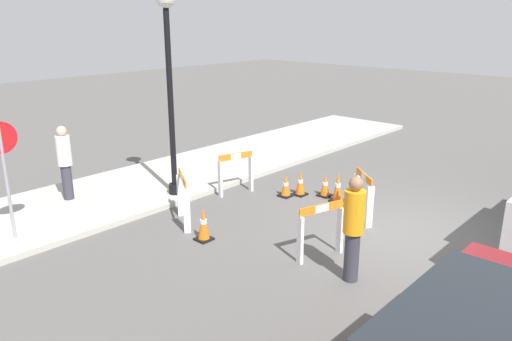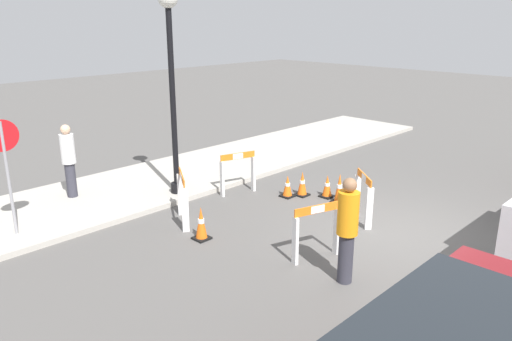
# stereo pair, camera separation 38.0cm
# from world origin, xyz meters

# --- Properties ---
(ground_plane) EXTENTS (60.00, 60.00, 0.00)m
(ground_plane) POSITION_xyz_m (0.00, 0.00, 0.00)
(ground_plane) COLOR #565451
(sidewalk_slab) EXTENTS (18.00, 3.20, 0.11)m
(sidewalk_slab) POSITION_xyz_m (0.00, 6.10, 0.06)
(sidewalk_slab) COLOR #ADA89E
(sidewalk_slab) RESTS_ON ground_plane
(streetlamp_post) EXTENTS (0.44, 0.44, 4.62)m
(streetlamp_post) POSITION_xyz_m (-1.80, 4.94, 3.11)
(streetlamp_post) COLOR black
(streetlamp_post) RESTS_ON sidewalk_slab
(stop_sign) EXTENTS (0.60, 0.06, 2.24)m
(stop_sign) POSITION_xyz_m (-5.42, 5.27, 1.62)
(stop_sign) COLOR gray
(stop_sign) RESTS_ON sidewalk_slab
(barricade_0) EXTENTS (0.93, 0.41, 1.02)m
(barricade_0) POSITION_xyz_m (-2.02, 0.61, 0.56)
(barricade_0) COLOR white
(barricade_0) RESTS_ON ground_plane
(barricade_1) EXTENTS (0.69, 0.78, 1.04)m
(barricade_1) POSITION_xyz_m (0.02, 0.97, 0.57)
(barricade_1) COLOR white
(barricade_1) RESTS_ON ground_plane
(barricade_2) EXTENTS (0.91, 0.39, 1.02)m
(barricade_2) POSITION_xyz_m (-0.61, 4.09, 0.56)
(barricade_2) COLOR white
(barricade_2) RESTS_ON ground_plane
(barricade_3) EXTENTS (0.63, 0.90, 1.08)m
(barricade_3) POSITION_xyz_m (-2.67, 3.58, 0.60)
(barricade_3) COLOR white
(barricade_3) RESTS_ON ground_plane
(traffic_cone_0) EXTENTS (0.30, 0.30, 0.60)m
(traffic_cone_0) POSITION_xyz_m (0.36, 2.87, 0.29)
(traffic_cone_0) COLOR black
(traffic_cone_0) RESTS_ON ground_plane
(traffic_cone_1) EXTENTS (0.30, 0.30, 0.53)m
(traffic_cone_1) POSITION_xyz_m (0.05, 3.07, 0.25)
(traffic_cone_1) COLOR black
(traffic_cone_1) RESTS_ON ground_plane
(traffic_cone_2) EXTENTS (0.30, 0.30, 0.54)m
(traffic_cone_2) POSITION_xyz_m (0.70, 2.38, 0.26)
(traffic_cone_2) COLOR black
(traffic_cone_2) RESTS_ON ground_plane
(traffic_cone_3) EXTENTS (0.30, 0.30, 0.67)m
(traffic_cone_3) POSITION_xyz_m (-2.92, 2.69, 0.32)
(traffic_cone_3) COLOR black
(traffic_cone_3) RESTS_ON ground_plane
(traffic_cone_4) EXTENTS (0.30, 0.30, 0.70)m
(traffic_cone_4) POSITION_xyz_m (0.58, 1.95, 0.34)
(traffic_cone_4) COLOR black
(traffic_cone_4) RESTS_ON ground_plane
(person_worker) EXTENTS (0.44, 0.44, 1.78)m
(person_worker) POSITION_xyz_m (-2.33, -0.22, 0.96)
(person_worker) COLOR #33333D
(person_worker) RESTS_ON ground_plane
(person_pedestrian) EXTENTS (0.39, 0.39, 1.71)m
(person_pedestrian) POSITION_xyz_m (-3.68, 6.47, 1.04)
(person_pedestrian) COLOR #33333D
(person_pedestrian) RESTS_ON sidewalk_slab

